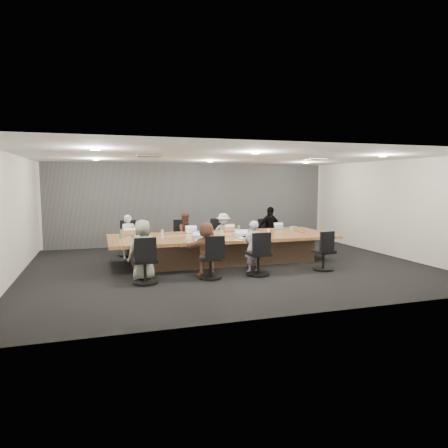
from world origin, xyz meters
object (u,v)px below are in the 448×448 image
object	(u,v)px
chair_5	(210,261)
laptop_4	(140,243)
chair_3	(265,237)
chair_6	(258,257)
bottle_green_left	(121,234)
laptop_0	(130,234)
laptop_2	(229,231)
conference_table	(223,247)
person_6	(253,246)
chair_1	(184,240)
person_2	(223,233)
mug_brown	(133,238)
canvas_bag	(294,229)
person_5	(206,249)
stapler	(246,237)
bottle_green_right	(239,230)
laptop_1	(191,232)
chair_0	(128,241)
chair_4	(145,264)
laptop_6	(245,238)
chair_2	(220,238)
chair_7	(323,255)
laptop_5	(201,240)
bottle_clear	(162,234)
person_4	(143,250)
person_3	(270,229)
person_0	(129,237)
laptop_3	(277,229)
snack_packet	(303,232)
person_1	(187,234)

from	to	relation	value
chair_5	laptop_4	size ratio (longest dim) A/B	2.66
chair_3	chair_6	size ratio (longest dim) A/B	0.86
chair_5	bottle_green_left	distance (m)	2.62
chair_3	laptop_0	distance (m)	4.47
bottle_green_left	laptop_2	bearing A→B (deg)	12.44
conference_table	chair_6	world-z (taller)	chair_6
chair_5	person_6	distance (m)	1.23
chair_1	chair_6	bearing A→B (deg)	124.87
laptop_0	person_2	distance (m)	2.88
person_2	mug_brown	world-z (taller)	person_2
chair_1	canvas_bag	xyz separation A→B (m)	(2.94, -1.48, 0.40)
person_5	stapler	world-z (taller)	person_5
person_5	bottle_green_right	distance (m)	1.86
laptop_1	chair_6	bearing A→B (deg)	106.24
chair_0	chair_4	world-z (taller)	chair_0
bottle_green_left	bottle_green_right	size ratio (longest dim) A/B	0.97
chair_1	chair_5	bearing A→B (deg)	105.88
chair_1	chair_5	world-z (taller)	chair_1
laptop_4	laptop_6	xyz separation A→B (m)	(2.61, 0.00, 0.00)
chair_2	laptop_4	world-z (taller)	chair_2
canvas_bag	chair_7	bearing A→B (deg)	-94.99
chair_0	person_2	size ratio (longest dim) A/B	0.71
chair_5	chair_0	bearing A→B (deg)	127.32
laptop_5	person_6	xyz separation A→B (m)	(1.16, -0.55, -0.13)
chair_4	bottle_clear	xyz separation A→B (m)	(0.63, 1.63, 0.43)
person_4	chair_3	bearing A→B (deg)	-156.49
person_3	person_5	bearing A→B (deg)	-144.39
chair_5	person_2	bearing A→B (deg)	80.21
person_2	person_3	world-z (taller)	person_3
person_6	person_5	bearing A→B (deg)	-9.16
bottle_clear	chair_4	bearing A→B (deg)	-111.00
laptop_5	person_6	bearing A→B (deg)	-20.72
person_0	laptop_1	world-z (taller)	person_0
chair_1	laptop_3	world-z (taller)	chair_1
snack_packet	person_5	bearing A→B (deg)	-159.49
person_1	bottle_clear	bearing A→B (deg)	-137.91
chair_3	person_5	xyz separation A→B (m)	(-2.80, -3.05, 0.26)
chair_7	chair_6	bearing A→B (deg)	169.10
person_2	chair_1	bearing A→B (deg)	154.34
stapler	bottle_green_left	bearing A→B (deg)	162.22
mug_brown	chair_7	bearing A→B (deg)	-18.57
laptop_6	laptop_1	bearing A→B (deg)	136.05
person_0	mug_brown	bearing A→B (deg)	-89.68
person_6	bottle_green_right	xyz separation A→B (m)	(0.11, 1.34, 0.24)
chair_1	chair_7	xyz separation A→B (m)	(2.77, -3.40, -0.02)
person_3	person_5	world-z (taller)	person_3
person_6	person_4	bearing A→B (deg)	-9.16
person_5	chair_3	bearing A→B (deg)	-134.07
chair_7	laptop_6	size ratio (longest dim) A/B	2.24
chair_4	snack_packet	size ratio (longest dim) A/B	5.24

